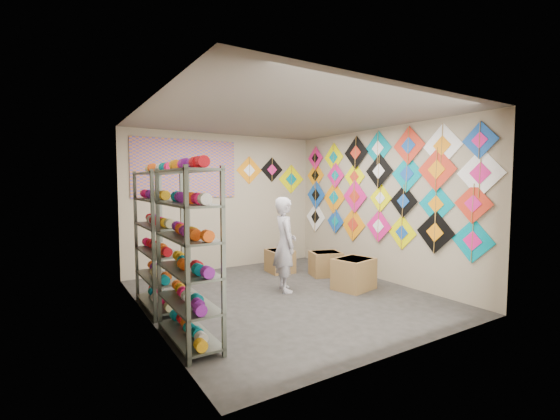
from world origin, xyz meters
TOP-DOWN VIEW (x-y plane):
  - ground at (0.00, 0.00)m, footprint 4.50×4.50m
  - room_walls at (0.00, 0.00)m, footprint 4.50×4.50m
  - shelf_rack_front at (-1.78, -0.85)m, footprint 0.40×1.10m
  - shelf_rack_back at (-1.78, 0.45)m, footprint 0.40×1.10m
  - string_spools at (-1.78, -0.20)m, footprint 0.12×2.36m
  - kite_wall_display at (1.98, -0.04)m, footprint 0.06×4.36m
  - back_wall_kites at (1.12, 2.24)m, footprint 1.66×0.02m
  - poster at (-0.80, 2.23)m, footprint 2.00×0.01m
  - shopkeeper at (0.15, 0.23)m, footprint 0.75×0.67m
  - carton_a at (1.16, -0.28)m, footprint 0.70×0.62m
  - carton_b at (1.34, 0.67)m, footprint 0.66×0.59m
  - carton_c at (0.75, 1.34)m, footprint 0.49×0.53m

SIDE VIEW (x-z plane):
  - ground at x=0.00m, z-range 0.00..0.00m
  - carton_c at x=0.75m, z-range 0.00..0.43m
  - carton_b at x=1.34m, z-range 0.00..0.45m
  - carton_a at x=1.16m, z-range 0.00..0.50m
  - shopkeeper at x=0.15m, z-range 0.00..1.51m
  - shelf_rack_front at x=-1.78m, z-range 0.00..1.90m
  - shelf_rack_back at x=-1.78m, z-range 0.00..1.90m
  - string_spools at x=-1.78m, z-range 0.99..1.11m
  - kite_wall_display at x=1.98m, z-range 0.61..2.67m
  - room_walls at x=0.00m, z-range -0.61..3.89m
  - back_wall_kites at x=1.12m, z-range 1.53..2.32m
  - poster at x=-0.80m, z-range 1.45..2.55m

